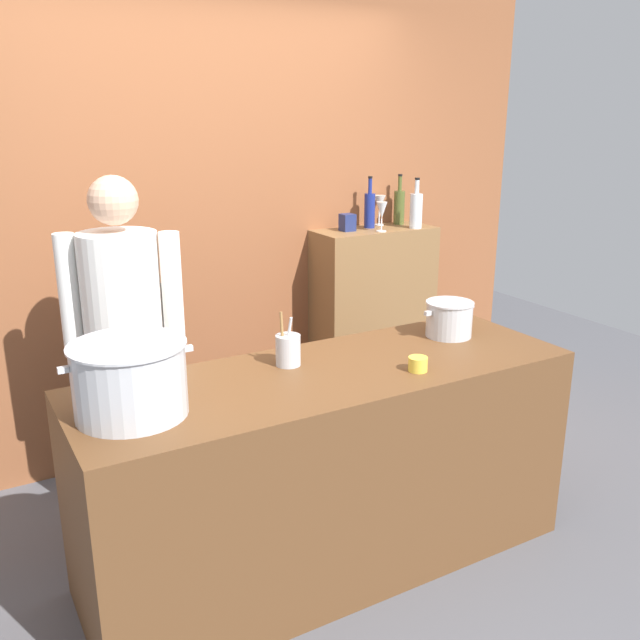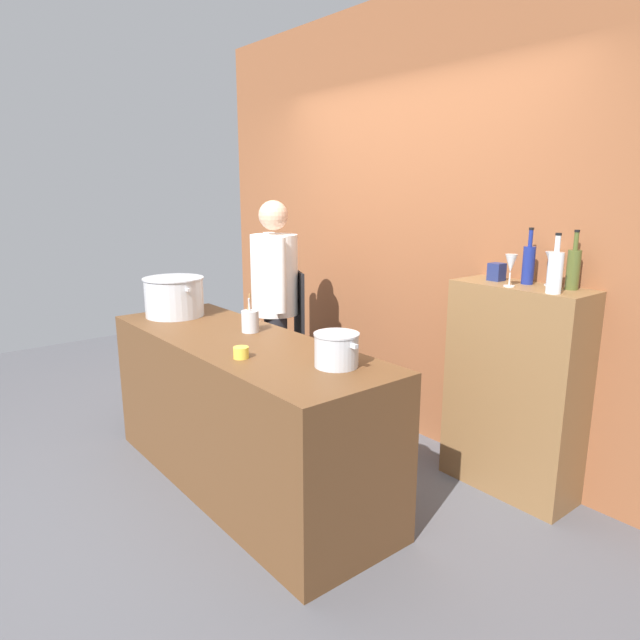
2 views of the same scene
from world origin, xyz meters
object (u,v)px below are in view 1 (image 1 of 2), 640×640
object	(u,v)px
chef	(125,334)
wine_bottle_cobalt	(370,209)
wine_bottle_olive	(399,206)
spice_tin_navy	(347,222)
stockpot_small	(449,319)
stockpot_large	(130,380)
wine_glass_tall	(379,204)
butter_jar	(418,364)
wine_bottle_clear	(416,210)
wine_glass_short	(382,211)
utensil_crock	(288,350)

from	to	relation	value
chef	wine_bottle_cobalt	size ratio (longest dim) A/B	5.34
wine_bottle_olive	spice_tin_navy	xyz separation A→B (m)	(-0.42, -0.06, -0.06)
chef	stockpot_small	xyz separation A→B (m)	(1.36, -0.58, 0.02)
stockpot_large	wine_glass_tall	distance (m)	2.36
butter_jar	wine_bottle_clear	bearing A→B (deg)	53.41
butter_jar	wine_bottle_cobalt	world-z (taller)	wine_bottle_cobalt
stockpot_small	spice_tin_navy	distance (m)	1.15
chef	wine_glass_short	distance (m)	1.74
chef	wine_bottle_olive	distance (m)	2.03
stockpot_large	wine_glass_tall	world-z (taller)	wine_glass_tall
stockpot_large	wine_bottle_clear	bearing A→B (deg)	28.33
stockpot_small	wine_bottle_olive	size ratio (longest dim) A/B	0.92
stockpot_large	wine_bottle_cobalt	bearing A→B (deg)	34.69
butter_jar	wine_bottle_cobalt	xyz separation A→B (m)	(0.71, 1.42, 0.41)
utensil_crock	wine_glass_short	size ratio (longest dim) A/B	1.31
stockpot_large	wine_bottle_clear	distance (m)	2.37
stockpot_small	utensil_crock	distance (m)	0.83
spice_tin_navy	wine_bottle_cobalt	bearing A→B (deg)	9.54
chef	wine_bottle_clear	size ratio (longest dim) A/B	5.46
wine_bottle_cobalt	stockpot_small	bearing A→B (deg)	-104.98
wine_bottle_clear	wine_glass_short	world-z (taller)	wine_bottle_clear
utensil_crock	wine_bottle_olive	world-z (taller)	wine_bottle_olive
chef	wine_glass_tall	xyz separation A→B (m)	(1.77, 0.60, 0.39)
butter_jar	wine_glass_tall	world-z (taller)	wine_glass_tall
chef	utensil_crock	world-z (taller)	chef
wine_glass_short	wine_glass_tall	xyz separation A→B (m)	(0.12, 0.20, 0.01)
stockpot_large	wine_glass_tall	size ratio (longest dim) A/B	2.47
butter_jar	wine_glass_short	world-z (taller)	wine_glass_short
stockpot_small	wine_bottle_cobalt	distance (m)	1.22
chef	spice_tin_navy	distance (m)	1.61
stockpot_large	utensil_crock	bearing A→B (deg)	13.17
stockpot_large	stockpot_small	bearing A→B (deg)	4.94
wine_glass_tall	stockpot_small	bearing A→B (deg)	-109.10
stockpot_large	spice_tin_navy	distance (m)	2.07
stockpot_large	butter_jar	xyz separation A→B (m)	(1.12, -0.16, -0.10)
wine_glass_tall	utensil_crock	bearing A→B (deg)	-137.07
utensil_crock	wine_bottle_cobalt	bearing A→B (deg)	44.20
wine_glass_short	wine_bottle_olive	bearing A→B (deg)	34.60
chef	stockpot_large	xyz separation A→B (m)	(-0.16, -0.71, 0.07)
utensil_crock	chef	bearing A→B (deg)	133.98
wine_glass_short	wine_glass_tall	bearing A→B (deg)	58.92
wine_bottle_olive	spice_tin_navy	bearing A→B (deg)	-172.37
wine_bottle_cobalt	wine_glass_tall	bearing A→B (deg)	25.82
utensil_crock	wine_bottle_clear	bearing A→B (deg)	34.73
stockpot_small	wine_bottle_clear	xyz separation A→B (m)	(0.54, 0.98, 0.35)
stockpot_large	stockpot_small	size ratio (longest dim) A/B	1.60
wine_bottle_clear	wine_glass_tall	world-z (taller)	wine_bottle_clear
chef	spice_tin_navy	xyz separation A→B (m)	(1.49, 0.52, 0.31)
wine_bottle_olive	wine_glass_short	distance (m)	0.31
stockpot_large	wine_bottle_olive	size ratio (longest dim) A/B	1.47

